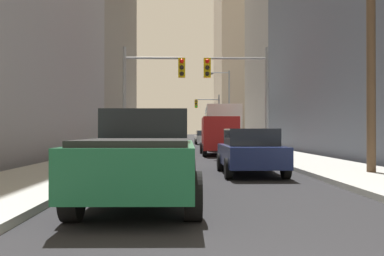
# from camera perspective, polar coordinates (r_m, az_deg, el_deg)

# --- Properties ---
(sidewalk_left) EXTENTS (3.28, 160.00, 0.15)m
(sidewalk_left) POSITION_cam_1_polar(r_m,az_deg,el_deg) (52.68, -5.86, -1.92)
(sidewalk_left) COLOR #9E9E99
(sidewalk_left) RESTS_ON ground
(sidewalk_right) EXTENTS (3.28, 160.00, 0.15)m
(sidewalk_right) POSITION_cam_1_polar(r_m,az_deg,el_deg) (52.82, 4.81, -1.92)
(sidewalk_right) COLOR #9E9E99
(sidewalk_right) RESTS_ON ground
(city_bus) EXTENTS (2.95, 11.59, 3.40)m
(city_bus) POSITION_cam_1_polar(r_m,az_deg,el_deg) (36.00, 3.84, 0.34)
(city_bus) COLOR silver
(city_bus) RESTS_ON ground
(pickup_truck_green) EXTENTS (2.20, 5.43, 1.90)m
(pickup_truck_green) POSITION_cam_1_polar(r_m,az_deg,el_deg) (8.74, -6.50, -3.73)
(pickup_truck_green) COLOR #195938
(pickup_truck_green) RESTS_ON ground
(cargo_van_red) EXTENTS (2.16, 5.26, 2.26)m
(cargo_van_red) POSITION_cam_1_polar(r_m,az_deg,el_deg) (25.90, 3.62, -0.77)
(cargo_van_red) COLOR maroon
(cargo_van_red) RESTS_ON ground
(sedan_navy) EXTENTS (1.95, 4.20, 1.52)m
(sedan_navy) POSITION_cam_1_polar(r_m,az_deg,el_deg) (14.26, 7.78, -3.11)
(sedan_navy) COLOR #141E4C
(sedan_navy) RESTS_ON ground
(sedan_beige) EXTENTS (1.95, 4.20, 1.52)m
(sedan_beige) POSITION_cam_1_polar(r_m,az_deg,el_deg) (14.16, -4.51, -3.13)
(sedan_beige) COLOR #C6B793
(sedan_beige) RESTS_ON ground
(sedan_grey) EXTENTS (1.96, 4.27, 1.52)m
(sedan_grey) POSITION_cam_1_polar(r_m,az_deg,el_deg) (31.62, -2.69, -1.64)
(sedan_grey) COLOR slate
(sedan_grey) RESTS_ON ground
(sedan_silver) EXTENTS (1.96, 4.27, 1.52)m
(sedan_silver) POSITION_cam_1_polar(r_m,az_deg,el_deg) (46.84, 1.58, -1.25)
(sedan_silver) COLOR #B7BABF
(sedan_silver) RESTS_ON ground
(traffic_signal_near_left) EXTENTS (3.37, 0.44, 6.00)m
(traffic_signal_near_left) POSITION_cam_1_polar(r_m,az_deg,el_deg) (23.27, -5.53, 5.94)
(traffic_signal_near_left) COLOR gray
(traffic_signal_near_left) RESTS_ON ground
(traffic_signal_near_right) EXTENTS (3.53, 0.44, 6.00)m
(traffic_signal_near_right) POSITION_cam_1_polar(r_m,az_deg,el_deg) (23.42, 6.37, 5.92)
(traffic_signal_near_right) COLOR gray
(traffic_signal_near_right) RESTS_ON ground
(traffic_signal_far_right) EXTENTS (3.14, 0.44, 6.00)m
(traffic_signal_far_right) POSITION_cam_1_polar(r_m,az_deg,el_deg) (53.21, 2.22, 2.33)
(traffic_signal_far_right) COLOR gray
(traffic_signal_far_right) RESTS_ON ground
(utility_pole_right) EXTENTS (2.20, 0.28, 10.21)m
(utility_pole_right) POSITION_cam_1_polar(r_m,az_deg,el_deg) (15.15, 22.76, 14.70)
(utility_pole_right) COLOR brown
(utility_pole_right) RESTS_ON ground
(street_lamp_right) EXTENTS (2.19, 0.32, 7.50)m
(street_lamp_right) POSITION_cam_1_polar(r_m,az_deg,el_deg) (42.84, 4.54, 3.68)
(street_lamp_right) COLOR gray
(street_lamp_right) RESTS_ON ground
(building_left_mid_office) EXTENTS (19.31, 28.35, 29.68)m
(building_left_mid_office) POSITION_cam_1_polar(r_m,az_deg,el_deg) (51.36, -20.30, 14.71)
(building_left_mid_office) COLOR gray
(building_left_mid_office) RESTS_ON ground
(building_right_mid_block) EXTENTS (25.31, 25.71, 31.76)m
(building_right_mid_block) POSITION_cam_1_polar(r_m,az_deg,el_deg) (53.34, 23.29, 15.31)
(building_right_mid_block) COLOR gray
(building_right_mid_block) RESTS_ON ground
(building_right_far_highrise) EXTENTS (15.81, 20.88, 48.60)m
(building_right_far_highrise) POSITION_cam_1_polar(r_m,az_deg,el_deg) (95.84, 8.25, 13.36)
(building_right_far_highrise) COLOR #B7A893
(building_right_far_highrise) RESTS_ON ground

